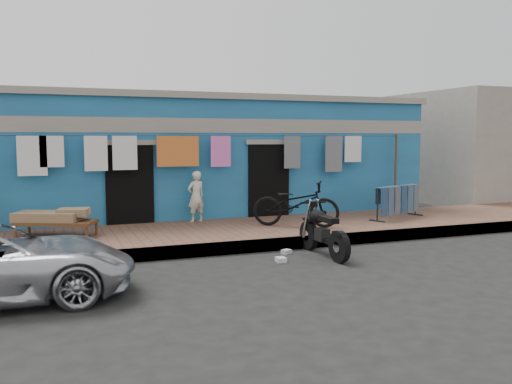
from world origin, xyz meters
name	(u,v)px	position (x,y,z in m)	size (l,w,h in m)	color
ground	(298,269)	(0.00, 0.00, 0.00)	(80.00, 80.00, 0.00)	black
sidewalk	(240,233)	(0.00, 3.00, 0.12)	(28.00, 3.00, 0.25)	brown
curb	(264,245)	(0.00, 1.55, 0.12)	(28.00, 0.10, 0.25)	gray
building	(194,157)	(0.00, 6.99, 1.69)	(12.20, 5.20, 3.36)	#215781
neighbor_right	(490,147)	(11.00, 7.00, 1.90)	(6.00, 5.00, 3.80)	#9E9384
clothesline	(197,156)	(-0.65, 4.25, 1.82)	(10.06, 0.06, 2.10)	brown
seated_person	(196,197)	(-0.69, 4.19, 0.86)	(0.44, 0.29, 1.22)	beige
bicycle	(296,199)	(1.24, 2.72, 0.88)	(0.69, 1.95, 1.26)	black
motorcycle	(323,230)	(0.91, 0.78, 0.50)	(0.55, 1.55, 1.00)	black
charpoy	(57,223)	(-3.84, 3.33, 0.52)	(1.80, 1.37, 0.55)	brown
jeans_rack	(397,202)	(4.15, 2.95, 0.67)	(1.76, 0.95, 0.84)	black
litter_a	(286,252)	(0.33, 1.20, 0.04)	(0.18, 0.14, 0.08)	silver
litter_b	(344,247)	(1.63, 1.20, 0.05)	(0.18, 0.14, 0.09)	silver
litter_c	(281,260)	(-0.05, 0.60, 0.04)	(0.21, 0.17, 0.08)	silver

